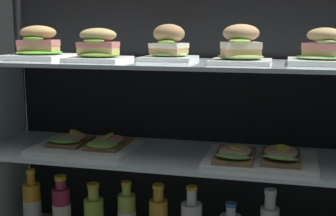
{
  "coord_description": "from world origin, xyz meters",
  "views": [
    {
      "loc": [
        0.37,
        -1.46,
        0.8
      ],
      "look_at": [
        0.0,
        0.0,
        0.53
      ],
      "focal_mm": 50.21,
      "sensor_mm": 36.0,
      "label": 1
    }
  ],
  "objects_px": {
    "juice_bottle_front_right_end": "(61,212)",
    "plated_roll_sandwich_far_right": "(241,49)",
    "plated_roll_sandwich_right_of_center": "(38,47)",
    "juice_bottle_back_left": "(32,207)",
    "open_sandwich_tray_far_left": "(259,157)",
    "plated_roll_sandwich_mid_right": "(98,49)",
    "plated_roll_sandwich_near_left_corner": "(324,52)",
    "plated_roll_sandwich_left_of_center": "(169,46)",
    "open_sandwich_tray_mid_left": "(87,144)"
  },
  "relations": [
    {
      "from": "juice_bottle_front_right_end",
      "to": "plated_roll_sandwich_far_right",
      "type": "bearing_deg",
      "value": -2.8
    },
    {
      "from": "plated_roll_sandwich_right_of_center",
      "to": "juice_bottle_back_left",
      "type": "xyz_separation_m",
      "value": [
        -0.07,
        0.02,
        -0.59
      ]
    },
    {
      "from": "plated_roll_sandwich_right_of_center",
      "to": "open_sandwich_tray_far_left",
      "type": "relative_size",
      "value": 0.59
    },
    {
      "from": "plated_roll_sandwich_far_right",
      "to": "open_sandwich_tray_far_left",
      "type": "height_order",
      "value": "plated_roll_sandwich_far_right"
    },
    {
      "from": "plated_roll_sandwich_mid_right",
      "to": "juice_bottle_front_right_end",
      "type": "relative_size",
      "value": 0.76
    },
    {
      "from": "plated_roll_sandwich_near_left_corner",
      "to": "juice_bottle_front_right_end",
      "type": "xyz_separation_m",
      "value": [
        -0.87,
        -0.01,
        -0.59
      ]
    },
    {
      "from": "plated_roll_sandwich_left_of_center",
      "to": "juice_bottle_front_right_end",
      "type": "xyz_separation_m",
      "value": [
        -0.39,
        -0.05,
        -0.6
      ]
    },
    {
      "from": "open_sandwich_tray_far_left",
      "to": "plated_roll_sandwich_mid_right",
      "type": "bearing_deg",
      "value": 179.15
    },
    {
      "from": "plated_roll_sandwich_mid_right",
      "to": "juice_bottle_front_right_end",
      "type": "xyz_separation_m",
      "value": [
        -0.17,
        0.03,
        -0.59
      ]
    },
    {
      "from": "plated_roll_sandwich_right_of_center",
      "to": "plated_roll_sandwich_far_right",
      "type": "bearing_deg",
      "value": -2.82
    },
    {
      "from": "plated_roll_sandwich_far_right",
      "to": "juice_bottle_back_left",
      "type": "bearing_deg",
      "value": 176.03
    },
    {
      "from": "plated_roll_sandwich_near_left_corner",
      "to": "open_sandwich_tray_far_left",
      "type": "relative_size",
      "value": 0.6
    },
    {
      "from": "plated_roll_sandwich_far_right",
      "to": "open_sandwich_tray_mid_left",
      "type": "xyz_separation_m",
      "value": [
        -0.52,
        0.02,
        -0.33
      ]
    },
    {
      "from": "plated_roll_sandwich_left_of_center",
      "to": "juice_bottle_front_right_end",
      "type": "bearing_deg",
      "value": -172.71
    },
    {
      "from": "plated_roll_sandwich_far_right",
      "to": "plated_roll_sandwich_right_of_center",
      "type": "bearing_deg",
      "value": 177.18
    },
    {
      "from": "plated_roll_sandwich_left_of_center",
      "to": "plated_roll_sandwich_far_right",
      "type": "distance_m",
      "value": 0.26
    },
    {
      "from": "plated_roll_sandwich_far_right",
      "to": "plated_roll_sandwich_mid_right",
      "type": "bearing_deg",
      "value": -179.73
    },
    {
      "from": "plated_roll_sandwich_mid_right",
      "to": "open_sandwich_tray_mid_left",
      "type": "height_order",
      "value": "plated_roll_sandwich_mid_right"
    },
    {
      "from": "plated_roll_sandwich_right_of_center",
      "to": "open_sandwich_tray_mid_left",
      "type": "bearing_deg",
      "value": -4.57
    },
    {
      "from": "plated_roll_sandwich_near_left_corner",
      "to": "open_sandwich_tray_mid_left",
      "type": "height_order",
      "value": "plated_roll_sandwich_near_left_corner"
    },
    {
      "from": "plated_roll_sandwich_right_of_center",
      "to": "plated_roll_sandwich_near_left_corner",
      "type": "xyz_separation_m",
      "value": [
        0.93,
        0.0,
        -0.0
      ]
    },
    {
      "from": "open_sandwich_tray_mid_left",
      "to": "open_sandwich_tray_far_left",
      "type": "height_order",
      "value": "open_sandwich_tray_far_left"
    },
    {
      "from": "open_sandwich_tray_far_left",
      "to": "plated_roll_sandwich_far_right",
      "type": "bearing_deg",
      "value": 171.38
    },
    {
      "from": "open_sandwich_tray_mid_left",
      "to": "juice_bottle_back_left",
      "type": "height_order",
      "value": "open_sandwich_tray_mid_left"
    },
    {
      "from": "plated_roll_sandwich_left_of_center",
      "to": "plated_roll_sandwich_right_of_center",
      "type": "bearing_deg",
      "value": -174.13
    },
    {
      "from": "open_sandwich_tray_far_left",
      "to": "plated_roll_sandwich_left_of_center",
      "type": "bearing_deg",
      "value": 163.7
    },
    {
      "from": "plated_roll_sandwich_left_of_center",
      "to": "open_sandwich_tray_mid_left",
      "type": "distance_m",
      "value": 0.44
    },
    {
      "from": "plated_roll_sandwich_left_of_center",
      "to": "juice_bottle_back_left",
      "type": "bearing_deg",
      "value": -176.93
    },
    {
      "from": "juice_bottle_front_right_end",
      "to": "open_sandwich_tray_mid_left",
      "type": "bearing_deg",
      "value": -5.37
    },
    {
      "from": "plated_roll_sandwich_near_left_corner",
      "to": "juice_bottle_front_right_end",
      "type": "height_order",
      "value": "plated_roll_sandwich_near_left_corner"
    },
    {
      "from": "open_sandwich_tray_mid_left",
      "to": "juice_bottle_back_left",
      "type": "bearing_deg",
      "value": 172.34
    },
    {
      "from": "plated_roll_sandwich_left_of_center",
      "to": "plated_roll_sandwich_mid_right",
      "type": "bearing_deg",
      "value": -158.97
    },
    {
      "from": "plated_roll_sandwich_mid_right",
      "to": "plated_roll_sandwich_left_of_center",
      "type": "xyz_separation_m",
      "value": [
        0.21,
        0.08,
        0.01
      ]
    },
    {
      "from": "open_sandwich_tray_mid_left",
      "to": "juice_bottle_front_right_end",
      "type": "relative_size",
      "value": 1.41
    },
    {
      "from": "plated_roll_sandwich_mid_right",
      "to": "juice_bottle_front_right_end",
      "type": "bearing_deg",
      "value": 169.2
    },
    {
      "from": "open_sandwich_tray_mid_left",
      "to": "juice_bottle_back_left",
      "type": "relative_size",
      "value": 1.36
    },
    {
      "from": "plated_roll_sandwich_left_of_center",
      "to": "open_sandwich_tray_mid_left",
      "type": "height_order",
      "value": "plated_roll_sandwich_left_of_center"
    },
    {
      "from": "open_sandwich_tray_far_left",
      "to": "juice_bottle_front_right_end",
      "type": "xyz_separation_m",
      "value": [
        -0.7,
        0.04,
        -0.27
      ]
    },
    {
      "from": "plated_roll_sandwich_right_of_center",
      "to": "open_sandwich_tray_far_left",
      "type": "xyz_separation_m",
      "value": [
        0.76,
        -0.04,
        -0.32
      ]
    },
    {
      "from": "plated_roll_sandwich_near_left_corner",
      "to": "juice_bottle_back_left",
      "type": "bearing_deg",
      "value": 179.21
    },
    {
      "from": "plated_roll_sandwich_near_left_corner",
      "to": "plated_roll_sandwich_mid_right",
      "type": "bearing_deg",
      "value": -176.63
    },
    {
      "from": "plated_roll_sandwich_left_of_center",
      "to": "juice_bottle_back_left",
      "type": "height_order",
      "value": "plated_roll_sandwich_left_of_center"
    },
    {
      "from": "plated_roll_sandwich_right_of_center",
      "to": "open_sandwich_tray_far_left",
      "type": "distance_m",
      "value": 0.83
    },
    {
      "from": "plated_roll_sandwich_left_of_center",
      "to": "plated_roll_sandwich_near_left_corner",
      "type": "height_order",
      "value": "plated_roll_sandwich_left_of_center"
    },
    {
      "from": "plated_roll_sandwich_far_right",
      "to": "plated_roll_sandwich_near_left_corner",
      "type": "relative_size",
      "value": 0.88
    },
    {
      "from": "plated_roll_sandwich_mid_right",
      "to": "juice_bottle_back_left",
      "type": "xyz_separation_m",
      "value": [
        -0.3,
        0.05,
        -0.59
      ]
    },
    {
      "from": "plated_roll_sandwich_far_right",
      "to": "open_sandwich_tray_far_left",
      "type": "distance_m",
      "value": 0.33
    },
    {
      "from": "open_sandwich_tray_mid_left",
      "to": "plated_roll_sandwich_far_right",
      "type": "bearing_deg",
      "value": -2.23
    },
    {
      "from": "plated_roll_sandwich_right_of_center",
      "to": "plated_roll_sandwich_near_left_corner",
      "type": "relative_size",
      "value": 0.97
    },
    {
      "from": "plated_roll_sandwich_far_right",
      "to": "plated_roll_sandwich_left_of_center",
      "type": "bearing_deg",
      "value": 161.71
    }
  ]
}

